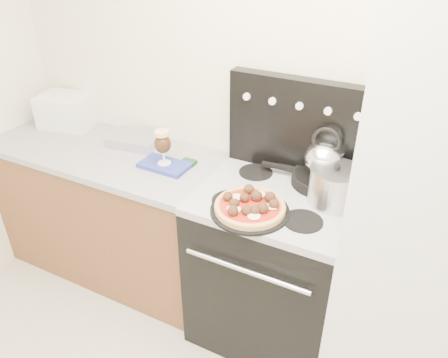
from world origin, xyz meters
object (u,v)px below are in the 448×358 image
Objects in this scene: beer_glass at (163,147)px; skillet at (321,179)px; toaster_oven at (67,111)px; fridge at (433,234)px; base_cabinet at (114,214)px; stock_pot at (334,187)px; pizza_pan at (250,211)px; pizza at (250,205)px; tea_kettle at (324,156)px; oven_mitt at (164,165)px; stove_body at (272,269)px.

skillet is at bearing 12.90° from beer_glass.
toaster_oven is at bearing -179.76° from skillet.
fridge is 0.58m from skillet.
stock_pot is (1.36, 0.04, 0.58)m from base_cabinet.
fridge reaches higher than pizza_pan.
base_cabinet is 4.83× the size of skillet.
pizza is 1.39× the size of stock_pot.
pizza_pan is 1.22× the size of skillet.
tea_kettle reaches higher than toaster_oven.
base_cabinet is 1.43m from tea_kettle.
pizza_pan is at bearing 0.00° from pizza.
stock_pot is (-0.45, 0.09, 0.06)m from fridge.
beer_glass is at bearing -167.10° from skillet.
fridge is at bearing -1.37° from oven_mitt.
tea_kettle is at bearing 50.97° from stove_body.
tea_kettle is at bearing 60.27° from pizza.
pizza_pan is at bearing -107.93° from stove_body.
fridge is 5.20× the size of pizza_pan.
pizza is at bearing -100.07° from tea_kettle.
tea_kettle is at bearing -11.69° from toaster_oven.
skillet is 1.39× the size of tea_kettle.
base_cabinet is at bearing -32.81° from toaster_oven.
base_cabinet is at bearing -152.63° from tea_kettle.
beer_glass is 0.66× the size of skillet.
pizza is (0.60, -0.20, -0.07)m from beer_glass.
stove_body is at bearing -18.95° from toaster_oven.
tea_kettle is (0.16, 0.20, 0.64)m from stove_body.
pizza_pan is 0.47m from tea_kettle.
fridge is 0.46m from stock_pot.
beer_glass is (-0.66, 0.01, 0.58)m from stove_body.
fridge is 0.60m from tea_kettle.
tea_kettle is 0.92× the size of stock_pot.
pizza_pan is 1.70× the size of tea_kettle.
oven_mitt is at bearing -147.44° from tea_kettle.
skillet is at bearing 50.97° from stove_body.
stove_body reaches higher than base_cabinet.
tea_kettle is 0.18m from stock_pot.
pizza_pan is 1.12× the size of pizza.
pizza_pan is at bearing -167.79° from fridge.
skillet is at bearing 0.00° from tea_kettle.
fridge reaches higher than oven_mitt.
pizza_pan is at bearing -18.14° from oven_mitt.
oven_mitt is (-0.66, 0.01, 0.47)m from stove_body.
pizza_pan is (0.60, -0.20, -0.10)m from beer_glass.
base_cabinet is 1.48m from stock_pot.
base_cabinet is at bearing 177.75° from oven_mitt.
pizza is 1.08× the size of skillet.
skillet is (0.22, 0.39, -0.01)m from pizza.
stove_body is 0.55m from pizza.
stock_pot is at bearing 169.20° from fridge.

